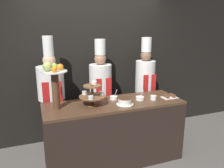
% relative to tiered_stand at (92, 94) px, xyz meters
% --- Properties ---
extents(wall_back, '(10.00, 0.06, 2.80)m').
position_rel_tiered_stand_xyz_m(wall_back, '(0.32, 0.97, 0.31)').
color(wall_back, black).
rests_on(wall_back, ground_plane).
extents(buffet_counter, '(2.00, 0.66, 0.93)m').
position_rel_tiered_stand_xyz_m(buffet_counter, '(0.32, -0.01, -0.62)').
color(buffet_counter, black).
rests_on(buffet_counter, ground_plane).
extents(tiered_stand, '(0.37, 0.37, 0.32)m').
position_rel_tiered_stand_xyz_m(tiered_stand, '(0.00, 0.00, 0.00)').
color(tiered_stand, brown).
rests_on(tiered_stand, buffet_counter).
extents(fruit_pedestal, '(0.32, 0.32, 0.63)m').
position_rel_tiered_stand_xyz_m(fruit_pedestal, '(-0.49, 0.02, 0.24)').
color(fruit_pedestal, brown).
rests_on(fruit_pedestal, buffet_counter).
extents(cake_round, '(0.24, 0.24, 0.09)m').
position_rel_tiered_stand_xyz_m(cake_round, '(0.43, -0.13, -0.11)').
color(cake_round, white).
rests_on(cake_round, buffet_counter).
extents(cup_white, '(0.09, 0.09, 0.06)m').
position_rel_tiered_stand_xyz_m(cup_white, '(0.91, -0.09, -0.13)').
color(cup_white, white).
rests_on(cup_white, buffet_counter).
extents(cake_square_tray, '(0.24, 0.16, 0.05)m').
position_rel_tiered_stand_xyz_m(cake_square_tray, '(1.19, -0.09, -0.14)').
color(cake_square_tray, white).
rests_on(cake_square_tray, buffet_counter).
extents(serving_bowl_near, '(0.12, 0.12, 0.15)m').
position_rel_tiered_stand_xyz_m(serving_bowl_near, '(0.72, -0.03, -0.13)').
color(serving_bowl_near, white).
rests_on(serving_bowl_near, buffet_counter).
extents(serving_bowl_far, '(0.11, 0.11, 0.15)m').
position_rel_tiered_stand_xyz_m(serving_bowl_far, '(0.36, 0.13, -0.13)').
color(serving_bowl_far, white).
rests_on(serving_bowl_far, buffet_counter).
extents(chef_left, '(0.40, 0.40, 1.86)m').
position_rel_tiered_stand_xyz_m(chef_left, '(-0.50, 0.59, -0.12)').
color(chef_left, '#28282D').
rests_on(chef_left, ground_plane).
extents(chef_center_left, '(0.37, 0.37, 1.80)m').
position_rel_tiered_stand_xyz_m(chef_center_left, '(0.30, 0.59, -0.11)').
color(chef_center_left, black).
rests_on(chef_center_left, ground_plane).
extents(chef_center_right, '(0.35, 0.35, 1.81)m').
position_rel_tiered_stand_xyz_m(chef_center_right, '(1.14, 0.59, -0.10)').
color(chef_center_right, '#28282D').
rests_on(chef_center_right, ground_plane).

